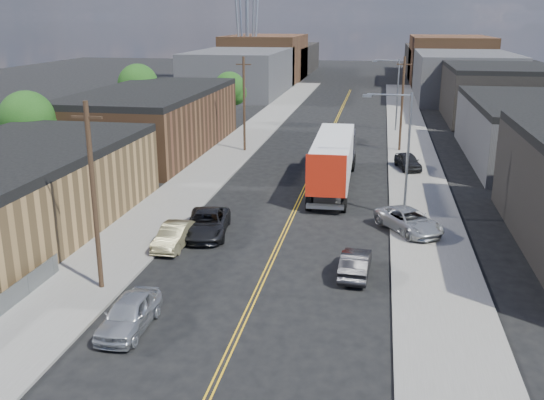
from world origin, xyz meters
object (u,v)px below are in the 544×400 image
at_px(car_left_a, 129,314).
at_px(car_right_oncoming, 355,263).
at_px(car_left_b, 174,236).
at_px(car_left_c, 207,223).
at_px(car_right_lot_c, 408,161).
at_px(car_ahead_truck, 341,135).
at_px(car_right_lot_a, 409,221).
at_px(semi_truck, 335,156).

relative_size(car_left_a, car_right_oncoming, 1.06).
xyz_separation_m(car_left_b, car_left_c, (1.40, 2.48, 0.06)).
bearing_deg(car_right_lot_c, car_ahead_truck, 105.05).
relative_size(car_right_oncoming, car_right_lot_c, 1.01).
bearing_deg(car_ahead_truck, car_right_lot_a, -78.19).
bearing_deg(car_right_lot_a, car_left_c, 157.62).
distance_m(car_left_b, car_right_lot_a, 15.46).
relative_size(semi_truck, car_right_lot_a, 3.18).
relative_size(car_left_c, car_right_lot_a, 1.08).
distance_m(car_right_oncoming, car_right_lot_a, 8.19).
distance_m(semi_truck, car_ahead_truck, 18.86).
height_order(car_right_oncoming, car_ahead_truck, car_ahead_truck).
height_order(car_left_b, car_right_lot_c, car_right_lot_c).
bearing_deg(car_left_c, car_left_a, -97.98).
bearing_deg(car_ahead_truck, semi_truck, -88.30).
bearing_deg(car_left_c, car_right_lot_c, 48.01).
xyz_separation_m(semi_truck, car_left_c, (-7.32, -14.11, -1.75)).
distance_m(car_right_lot_a, car_right_lot_c, 17.81).
xyz_separation_m(car_left_a, car_ahead_truck, (6.61, 45.80, 0.00)).
bearing_deg(car_left_a, car_right_lot_c, 67.63).
xyz_separation_m(car_left_c, car_ahead_truck, (6.61, 32.88, -0.01)).
relative_size(car_left_b, car_right_lot_a, 0.84).
bearing_deg(car_right_lot_a, car_right_oncoming, -146.56).
bearing_deg(semi_truck, car_left_c, -118.44).
relative_size(car_left_b, car_right_oncoming, 1.03).
height_order(car_right_lot_a, car_ahead_truck, car_right_lot_a).
height_order(car_left_c, car_right_oncoming, car_left_c).
height_order(car_left_a, car_right_lot_c, car_right_lot_c).
xyz_separation_m(car_left_b, car_ahead_truck, (8.01, 35.36, 0.06)).
xyz_separation_m(car_left_a, car_right_oncoming, (10.00, 8.00, -0.07)).
height_order(car_right_lot_c, car_ahead_truck, car_right_lot_c).
relative_size(car_left_a, car_right_lot_a, 0.87).
distance_m(car_left_a, car_left_b, 10.54).
bearing_deg(car_left_a, car_left_b, 97.71).
bearing_deg(car_right_oncoming, semi_truck, -79.11).
relative_size(car_right_lot_a, car_right_lot_c, 1.23).
relative_size(car_left_c, car_right_lot_c, 1.33).
bearing_deg(car_right_oncoming, car_ahead_truck, -81.99).
height_order(semi_truck, car_right_lot_c, semi_truck).
bearing_deg(car_ahead_truck, car_right_oncoming, -85.35).
distance_m(car_left_a, car_left_c, 12.93).
xyz_separation_m(semi_truck, car_right_oncoming, (2.68, -19.04, -1.83)).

